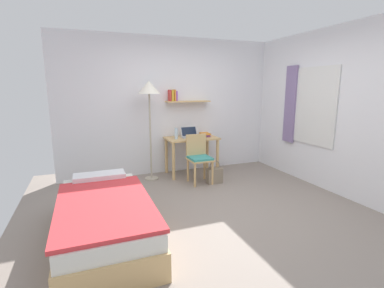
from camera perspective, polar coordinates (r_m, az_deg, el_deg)
The scene contains 11 objects.
ground_plane at distance 4.04m, azimuth 5.51°, elevation -13.06°, with size 5.28×5.28×0.00m, color gray.
wall_back at distance 5.57m, azimuth -3.63°, elevation 7.61°, with size 4.40×0.27×2.60m.
wall_right at distance 4.98m, azimuth 27.02°, elevation 5.97°, with size 0.10×4.40×2.60m.
bed at distance 3.38m, azimuth -17.17°, elevation -14.17°, with size 0.96×1.94×0.54m.
desk at distance 5.44m, azimuth -0.09°, elevation -0.09°, with size 0.98×0.57×0.72m.
desk_chair at distance 4.98m, azimuth 1.37°, elevation -2.50°, with size 0.40×0.41×0.85m.
standing_lamp at distance 5.06m, azimuth -8.66°, elevation 10.15°, with size 0.39×0.39×1.78m.
laptop at distance 5.44m, azimuth -0.50°, elevation 1.96°, with size 0.33×0.23×0.21m.
water_bottle at distance 5.22m, azimuth -3.21°, elevation 2.11°, with size 0.06×0.06×0.21m, color silver.
book_stack at distance 5.53m, azimuth 2.66°, elevation 1.94°, with size 0.18×0.25×0.07m.
handbag at distance 5.02m, azimuth 4.58°, elevation -6.29°, with size 0.27×0.13×0.41m.
Camera 1 is at (-1.67, -3.28, 1.67)m, focal length 26.41 mm.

